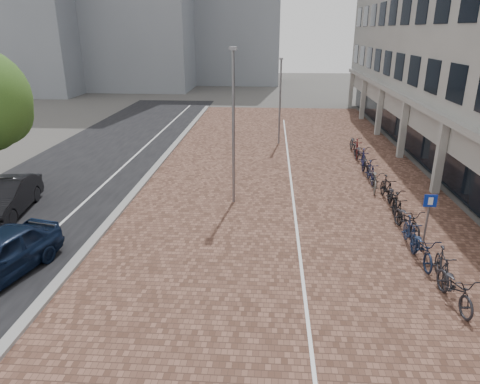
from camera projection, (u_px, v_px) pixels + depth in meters
name	position (u px, v px, depth m)	size (l,w,h in m)	color
ground	(224.00, 316.00, 11.62)	(140.00, 140.00, 0.00)	#474442
plaza_brick	(286.00, 176.00, 22.70)	(14.50, 42.00, 0.04)	brown
street_asphalt	(81.00, 172.00, 23.43)	(8.00, 50.00, 0.03)	black
curb	(152.00, 172.00, 23.15)	(0.35, 42.00, 0.14)	gray
lane_line	(117.00, 172.00, 23.29)	(0.12, 44.00, 0.00)	white
parking_line	(290.00, 176.00, 22.68)	(0.10, 30.00, 0.00)	white
car_dark	(5.00, 198.00, 17.81)	(1.54, 4.40, 1.45)	black
parking_sign	(428.00, 214.00, 14.66)	(0.43, 0.09, 2.04)	slate
lamp_near	(233.00, 130.00, 18.17)	(0.12, 0.12, 6.46)	gray
lamp_far	(280.00, 103.00, 28.20)	(0.12, 0.12, 5.45)	slate
bike_row	(384.00, 188.00, 19.48)	(1.22, 18.10, 1.05)	black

